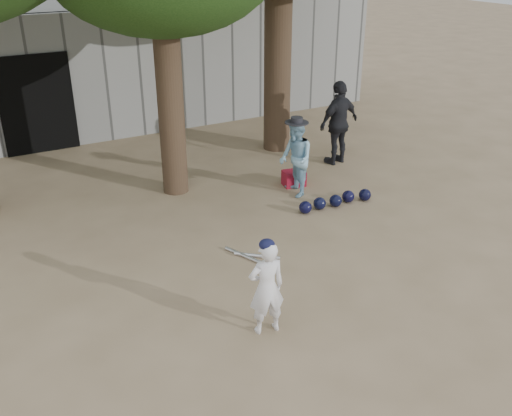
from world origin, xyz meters
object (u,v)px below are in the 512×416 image
spectator_blue (296,159)px  red_bag (294,178)px  spectator_dark (339,123)px  boy_player (267,288)px

spectator_blue → red_bag: bearing=159.8°
spectator_dark → red_bag: size_ratio=4.29×
spectator_blue → red_bag: (0.23, 0.39, -0.58)m
spectator_blue → boy_player: bearing=-27.1°
spectator_blue → spectator_dark: bearing=130.4°
boy_player → spectator_dark: size_ratio=0.70×
spectator_dark → spectator_blue: bearing=20.5°
boy_player → red_bag: bearing=-118.5°
red_bag → boy_player: bearing=-126.8°
boy_player → spectator_dark: bearing=-126.3°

